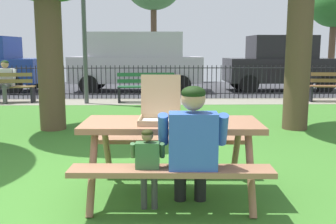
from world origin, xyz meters
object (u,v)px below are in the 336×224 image
(far_tree_center, at_px, (335,6))
(pizza_box_open, at_px, (160,111))
(parked_car_right, at_px, (280,63))
(adult_at_table, at_px, (192,144))
(pizza_slice_on_table, at_px, (202,123))
(lamp_post_walkway, at_px, (83,8))
(park_bench_center, at_px, (146,88))
(child_at_table, at_px, (148,162))
(parked_car_center, at_px, (137,61))
(person_on_park_bench, at_px, (5,80))
(picnic_table_foreground, at_px, (171,138))
(park_bench_left, at_px, (5,88))

(far_tree_center, bearing_deg, pizza_box_open, -119.31)
(parked_car_right, bearing_deg, adult_at_table, -111.27)
(pizza_slice_on_table, bearing_deg, lamp_post_walkway, 109.22)
(pizza_slice_on_table, relative_size, park_bench_center, 0.19)
(pizza_slice_on_table, height_order, lamp_post_walkway, lamp_post_walkway)
(child_at_table, relative_size, parked_car_right, 0.21)
(parked_car_center, height_order, far_tree_center, far_tree_center)
(pizza_slice_on_table, distance_m, person_on_park_bench, 8.66)
(adult_at_table, bearing_deg, person_on_park_bench, 121.23)
(parked_car_center, bearing_deg, park_bench_center, -82.06)
(picnic_table_foreground, height_order, adult_at_table, adult_at_table)
(pizza_box_open, height_order, child_at_table, pizza_box_open)
(pizza_box_open, relative_size, lamp_post_walkway, 0.11)
(pizza_slice_on_table, xyz_separation_m, adult_at_table, (-0.13, -0.41, -0.12))
(park_bench_center, xyz_separation_m, far_tree_center, (9.00, 8.26, 3.20))
(park_bench_left, bearing_deg, person_on_park_bench, 59.13)
(lamp_post_walkway, bearing_deg, pizza_slice_on_table, -70.78)
(park_bench_center, bearing_deg, lamp_post_walkway, -172.20)
(far_tree_center, bearing_deg, park_bench_left, -147.55)
(lamp_post_walkway, height_order, parked_car_right, lamp_post_walkway)
(lamp_post_walkway, relative_size, parked_car_right, 1.09)
(adult_at_table, height_order, lamp_post_walkway, lamp_post_walkway)
(park_bench_center, distance_m, parked_car_right, 5.62)
(picnic_table_foreground, xyz_separation_m, park_bench_left, (-4.47, 7.12, -0.18))
(picnic_table_foreground, xyz_separation_m, child_at_table, (-0.23, -0.52, -0.10))
(adult_at_table, distance_m, park_bench_center, 7.66)
(pizza_box_open, height_order, park_bench_center, pizza_box_open)
(adult_at_table, bearing_deg, pizza_slice_on_table, 72.52)
(adult_at_table, relative_size, lamp_post_walkway, 0.28)
(parked_car_right, distance_m, far_tree_center, 7.29)
(picnic_table_foreground, height_order, parked_car_right, parked_car_right)
(park_bench_left, xyz_separation_m, person_on_park_bench, (0.01, 0.02, 0.24))
(person_on_park_bench, bearing_deg, picnic_table_foreground, -57.97)
(adult_at_table, relative_size, park_bench_center, 0.74)
(picnic_table_foreground, relative_size, pizza_box_open, 3.96)
(pizza_slice_on_table, height_order, person_on_park_bench, person_on_park_bench)
(picnic_table_foreground, distance_m, lamp_post_walkway, 7.49)
(lamp_post_walkway, bearing_deg, pizza_box_open, -73.61)
(picnic_table_foreground, distance_m, adult_at_table, 0.54)
(child_at_table, distance_m, park_bench_left, 8.74)
(park_bench_center, distance_m, lamp_post_walkway, 2.75)
(park_bench_left, bearing_deg, lamp_post_walkway, -5.54)
(pizza_slice_on_table, xyz_separation_m, child_at_table, (-0.53, -0.43, -0.28))
(picnic_table_foreground, relative_size, park_bench_left, 1.13)
(child_at_table, bearing_deg, parked_car_center, 93.60)
(parked_car_center, xyz_separation_m, parked_car_right, (5.17, 0.00, -0.09))
(park_bench_left, relative_size, person_on_park_bench, 1.37)
(adult_at_table, height_order, parked_car_right, parked_car_right)
(child_at_table, distance_m, lamp_post_walkway, 7.94)
(pizza_box_open, bearing_deg, park_bench_center, 93.00)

